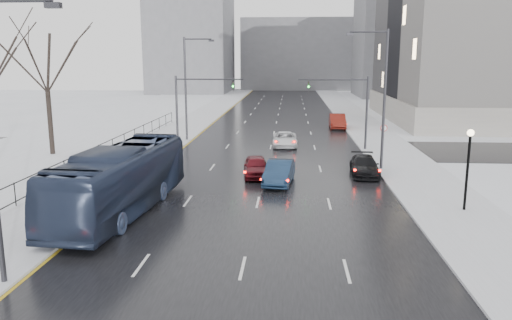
% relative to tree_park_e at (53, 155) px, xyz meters
% --- Properties ---
extents(road, '(16.00, 150.00, 0.04)m').
position_rel_tree_park_e_xyz_m(road, '(18.20, 16.00, 0.02)').
color(road, black).
rests_on(road, ground).
extents(cross_road, '(130.00, 10.00, 0.04)m').
position_rel_tree_park_e_xyz_m(cross_road, '(18.20, 4.00, 0.02)').
color(cross_road, black).
rests_on(cross_road, ground).
extents(sidewalk_left, '(5.00, 150.00, 0.16)m').
position_rel_tree_park_e_xyz_m(sidewalk_left, '(7.70, 16.00, 0.08)').
color(sidewalk_left, silver).
rests_on(sidewalk_left, ground).
extents(sidewalk_right, '(5.00, 150.00, 0.16)m').
position_rel_tree_park_e_xyz_m(sidewalk_right, '(28.70, 16.00, 0.08)').
color(sidewalk_right, silver).
rests_on(sidewalk_right, ground).
extents(park_strip, '(14.00, 150.00, 0.12)m').
position_rel_tree_park_e_xyz_m(park_strip, '(-1.80, 16.00, 0.06)').
color(park_strip, white).
rests_on(park_strip, ground).
extents(tree_park_e, '(9.45, 9.45, 13.50)m').
position_rel_tree_park_e_xyz_m(tree_park_e, '(0.00, 0.00, 0.00)').
color(tree_park_e, black).
rests_on(tree_park_e, ground).
extents(iron_fence, '(0.06, 70.00, 1.30)m').
position_rel_tree_park_e_xyz_m(iron_fence, '(5.20, -14.00, 0.91)').
color(iron_fence, black).
rests_on(iron_fence, sidewalk_left).
extents(streetlight_r_mid, '(2.95, 0.25, 10.00)m').
position_rel_tree_park_e_xyz_m(streetlight_r_mid, '(26.37, -4.00, 5.62)').
color(streetlight_r_mid, '#2D2D33').
rests_on(streetlight_r_mid, ground).
extents(streetlight_l_far, '(2.95, 0.25, 10.00)m').
position_rel_tree_park_e_xyz_m(streetlight_l_far, '(10.03, 8.00, 5.62)').
color(streetlight_l_far, '#2D2D33').
rests_on(streetlight_l_far, ground).
extents(lamppost_r_mid, '(0.36, 0.36, 4.28)m').
position_rel_tree_park_e_xyz_m(lamppost_r_mid, '(29.20, -14.00, 2.94)').
color(lamppost_r_mid, black).
rests_on(lamppost_r_mid, sidewalk_right).
extents(mast_signal_right, '(6.10, 0.33, 6.50)m').
position_rel_tree_park_e_xyz_m(mast_signal_right, '(25.53, 4.00, 4.11)').
color(mast_signal_right, '#2D2D33').
rests_on(mast_signal_right, ground).
extents(mast_signal_left, '(6.10, 0.33, 6.50)m').
position_rel_tree_park_e_xyz_m(mast_signal_left, '(10.87, 4.00, 4.11)').
color(mast_signal_left, '#2D2D33').
rests_on(mast_signal_left, ground).
extents(no_uturn_sign, '(0.60, 0.06, 2.70)m').
position_rel_tree_park_e_xyz_m(no_uturn_sign, '(27.40, 0.00, 2.30)').
color(no_uturn_sign, '#2D2D33').
rests_on(no_uturn_sign, sidewalk_right).
extents(bldg_far_right, '(24.00, 20.00, 22.00)m').
position_rel_tree_park_e_xyz_m(bldg_far_right, '(46.20, 71.00, 11.00)').
color(bldg_far_right, slate).
rests_on(bldg_far_right, ground).
extents(bldg_far_left, '(18.00, 22.00, 28.00)m').
position_rel_tree_park_e_xyz_m(bldg_far_left, '(-3.80, 81.00, 14.00)').
color(bldg_far_left, slate).
rests_on(bldg_far_left, ground).
extents(bldg_far_center, '(30.00, 18.00, 18.00)m').
position_rel_tree_park_e_xyz_m(bldg_far_center, '(22.20, 96.00, 9.00)').
color(bldg_far_center, slate).
rests_on(bldg_far_center, ground).
extents(bus, '(3.96, 12.76, 3.50)m').
position_rel_tree_park_e_xyz_m(bus, '(11.20, -15.24, 1.79)').
color(bus, '#252F48').
rests_on(bus, road).
extents(sedan_center_near, '(2.09, 4.27, 1.40)m').
position_rel_tree_park_e_xyz_m(sedan_center_near, '(17.66, -6.68, 0.74)').
color(sedan_center_near, '#580F16').
rests_on(sedan_center_near, road).
extents(sedan_right_near, '(2.11, 4.71, 1.50)m').
position_rel_tree_park_e_xyz_m(sedan_right_near, '(19.30, -8.63, 0.79)').
color(sedan_right_near, '#182C49').
rests_on(sedan_right_near, road).
extents(sedan_right_cross, '(2.31, 4.81, 1.32)m').
position_rel_tree_park_e_xyz_m(sedan_right_cross, '(19.48, 5.43, 0.70)').
color(sedan_right_cross, white).
rests_on(sedan_right_cross, road).
extents(sedan_right_far, '(2.06, 4.63, 1.32)m').
position_rel_tree_park_e_xyz_m(sedan_right_far, '(25.14, -5.78, 0.70)').
color(sedan_right_far, black).
rests_on(sedan_right_far, road).
extents(sedan_right_distant, '(1.84, 5.08, 1.66)m').
position_rel_tree_park_e_xyz_m(sedan_right_distant, '(25.40, 18.03, 0.87)').
color(sedan_right_distant, maroon).
rests_on(sedan_right_distant, road).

